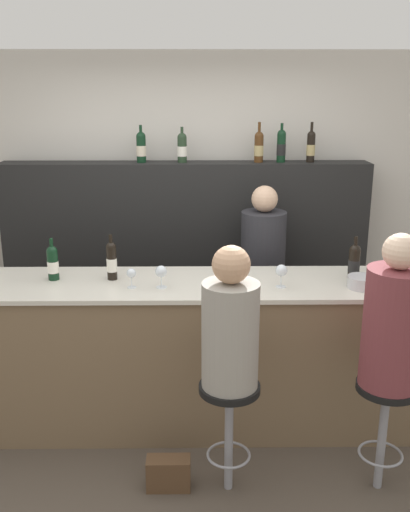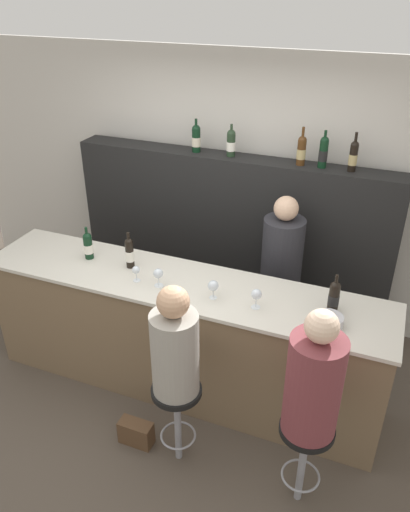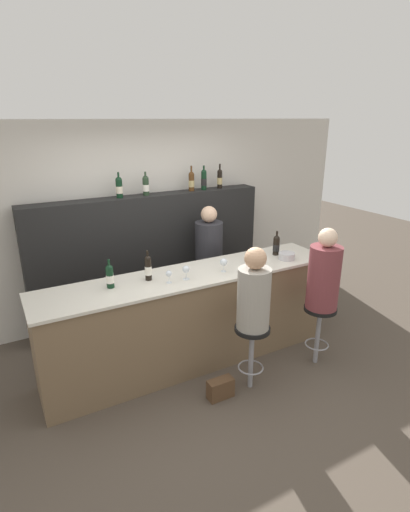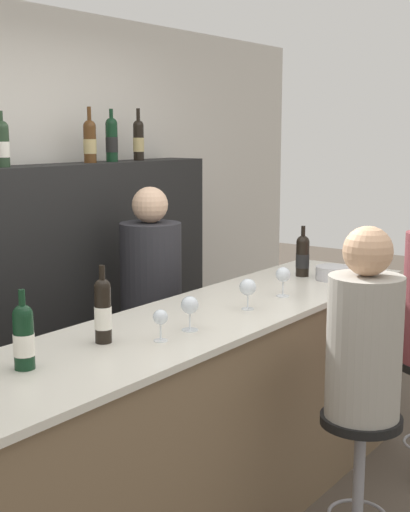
% 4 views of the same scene
% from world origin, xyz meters
% --- Properties ---
extents(ground_plane, '(16.00, 16.00, 0.00)m').
position_xyz_m(ground_plane, '(0.00, 0.00, 0.00)').
color(ground_plane, '#4C4238').
extents(wall_back, '(6.40, 0.05, 2.60)m').
position_xyz_m(wall_back, '(0.00, 1.76, 1.30)').
color(wall_back, beige).
rests_on(wall_back, ground_plane).
extents(bar_counter, '(3.31, 0.69, 1.05)m').
position_xyz_m(bar_counter, '(0.00, 0.32, 0.53)').
color(bar_counter, brown).
rests_on(bar_counter, ground_plane).
extents(back_bar_cabinet, '(3.10, 0.28, 1.69)m').
position_xyz_m(back_bar_cabinet, '(0.00, 1.54, 0.85)').
color(back_bar_cabinet, black).
rests_on(back_bar_cabinet, ground_plane).
extents(wine_bottle_counter_0, '(0.08, 0.08, 0.29)m').
position_xyz_m(wine_bottle_counter_0, '(-0.86, 0.39, 1.17)').
color(wine_bottle_counter_0, black).
rests_on(wine_bottle_counter_0, bar_counter).
extents(wine_bottle_counter_1, '(0.07, 0.07, 0.31)m').
position_xyz_m(wine_bottle_counter_1, '(-0.47, 0.39, 1.19)').
color(wine_bottle_counter_1, black).
rests_on(wine_bottle_counter_1, bar_counter).
extents(wine_bottle_counter_2, '(0.08, 0.08, 0.29)m').
position_xyz_m(wine_bottle_counter_2, '(1.16, 0.39, 1.18)').
color(wine_bottle_counter_2, black).
rests_on(wine_bottle_counter_2, bar_counter).
extents(wine_bottle_backbar_0, '(0.08, 0.08, 0.31)m').
position_xyz_m(wine_bottle_backbar_0, '(-0.36, 1.54, 1.82)').
color(wine_bottle_backbar_0, black).
rests_on(wine_bottle_backbar_0, back_bar_cabinet).
extents(wine_bottle_backbar_1, '(0.08, 0.08, 0.29)m').
position_xyz_m(wine_bottle_backbar_1, '(-0.02, 1.54, 1.82)').
color(wine_bottle_backbar_1, '#233823').
rests_on(wine_bottle_backbar_1, back_bar_cabinet).
extents(wine_bottle_backbar_2, '(0.08, 0.08, 0.33)m').
position_xyz_m(wine_bottle_backbar_2, '(0.62, 1.54, 1.82)').
color(wine_bottle_backbar_2, '#4C2D14').
rests_on(wine_bottle_backbar_2, back_bar_cabinet).
extents(wine_bottle_backbar_3, '(0.08, 0.08, 0.32)m').
position_xyz_m(wine_bottle_backbar_3, '(0.81, 1.54, 1.83)').
color(wine_bottle_backbar_3, black).
rests_on(wine_bottle_backbar_3, back_bar_cabinet).
extents(wine_bottle_backbar_4, '(0.07, 0.07, 0.33)m').
position_xyz_m(wine_bottle_backbar_4, '(1.05, 1.54, 1.83)').
color(wine_bottle_backbar_4, black).
rests_on(wine_bottle_backbar_4, back_bar_cabinet).
extents(wine_glass_0, '(0.06, 0.06, 0.13)m').
position_xyz_m(wine_glass_0, '(-0.32, 0.22, 1.15)').
color(wine_glass_0, silver).
rests_on(wine_glass_0, bar_counter).
extents(wine_glass_1, '(0.08, 0.08, 0.15)m').
position_xyz_m(wine_glass_1, '(-0.13, 0.22, 1.16)').
color(wine_glass_1, silver).
rests_on(wine_glass_1, bar_counter).
extents(wine_glass_2, '(0.08, 0.08, 0.15)m').
position_xyz_m(wine_glass_2, '(0.32, 0.22, 1.16)').
color(wine_glass_2, silver).
rests_on(wine_glass_2, bar_counter).
extents(wine_glass_3, '(0.08, 0.08, 0.15)m').
position_xyz_m(wine_glass_3, '(0.65, 0.22, 1.16)').
color(wine_glass_3, silver).
rests_on(wine_glass_3, bar_counter).
extents(metal_bowl, '(0.19, 0.19, 0.08)m').
position_xyz_m(metal_bowl, '(1.17, 0.20, 1.09)').
color(metal_bowl, '#B7B7BC').
rests_on(metal_bowl, bar_counter).
extents(bar_stool_left, '(0.35, 0.35, 0.69)m').
position_xyz_m(bar_stool_left, '(0.29, -0.39, 0.53)').
color(bar_stool_left, gray).
rests_on(bar_stool_left, ground_plane).
extents(guest_seated_left, '(0.32, 0.32, 0.82)m').
position_xyz_m(guest_seated_left, '(0.29, -0.39, 1.04)').
color(guest_seated_left, gray).
rests_on(guest_seated_left, bar_stool_left).
extents(bar_stool_right, '(0.35, 0.35, 0.69)m').
position_xyz_m(bar_stool_right, '(1.18, -0.39, 0.53)').
color(bar_stool_right, gray).
rests_on(bar_stool_right, ground_plane).
extents(guest_seated_right, '(0.34, 0.34, 0.88)m').
position_xyz_m(guest_seated_right, '(1.18, -0.39, 1.07)').
color(guest_seated_right, brown).
rests_on(guest_seated_right, bar_stool_right).
extents(bartender, '(0.35, 0.35, 1.57)m').
position_xyz_m(bartender, '(0.63, 1.08, 0.72)').
color(bartender, '#28282D').
rests_on(bartender, ground_plane).
extents(handbag, '(0.26, 0.12, 0.20)m').
position_xyz_m(handbag, '(-0.07, -0.39, 0.10)').
color(handbag, '#513823').
rests_on(handbag, ground_plane).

